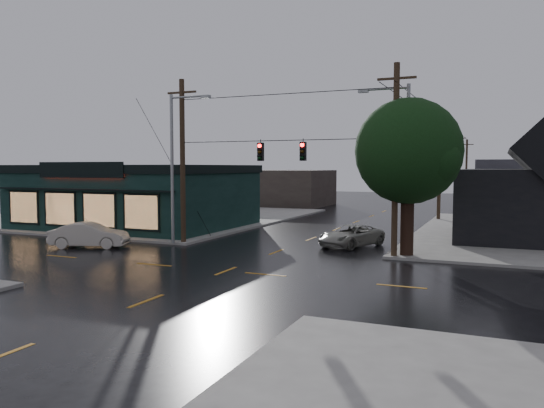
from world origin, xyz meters
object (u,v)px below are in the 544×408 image
at_px(suv_silver, 351,236).
at_px(utility_pole_nw, 184,244).
at_px(utility_pole_ne, 394,258).
at_px(corner_tree, 408,152).
at_px(sedan_cream, 89,235).

bearing_deg(suv_silver, utility_pole_nw, -140.43).
relative_size(utility_pole_nw, utility_pole_ne, 1.00).
height_order(corner_tree, sedan_cream, corner_tree).
height_order(sedan_cream, suv_silver, sedan_cream).
relative_size(utility_pole_nw, suv_silver, 2.18).
xyz_separation_m(corner_tree, utility_pole_ne, (-0.57, -0.50, -5.59)).
bearing_deg(utility_pole_nw, suv_silver, 18.08).
relative_size(corner_tree, sedan_cream, 1.83).
relative_size(utility_pole_ne, sedan_cream, 2.24).
height_order(utility_pole_nw, sedan_cream, utility_pole_nw).
bearing_deg(utility_pole_nw, utility_pole_ne, 0.00).
xyz_separation_m(utility_pole_ne, suv_silver, (-3.17, 3.21, 0.65)).
distance_m(utility_pole_ne, suv_silver, 4.56).
bearing_deg(suv_silver, corner_tree, -14.43).
bearing_deg(utility_pole_nw, corner_tree, 2.11).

